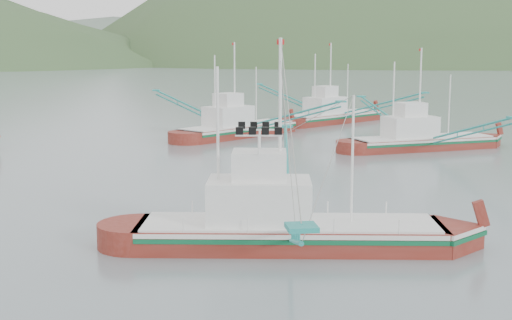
{
  "coord_description": "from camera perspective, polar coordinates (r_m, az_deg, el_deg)",
  "views": [
    {
      "loc": [
        -5.6,
        -35.27,
        9.8
      ],
      "look_at": [
        0.0,
        6.0,
        3.2
      ],
      "focal_mm": 50.0,
      "sensor_mm": 36.0,
      "label": 1
    }
  ],
  "objects": [
    {
      "name": "bg_boat_right",
      "position": [
        70.79,
        13.1,
        2.3
      ],
      "size": [
        14.82,
        25.71,
        10.52
      ],
      "rotation": [
        0.0,
        0.0,
        0.2
      ],
      "color": "maroon",
      "rests_on": "ground"
    },
    {
      "name": "ground",
      "position": [
        37.03,
        1.25,
        -6.34
      ],
      "size": [
        1200.0,
        1200.0,
        0.0
      ],
      "primitive_type": "plane",
      "color": "slate",
      "rests_on": "ground"
    },
    {
      "name": "bg_boat_extra",
      "position": [
        93.89,
        6.11,
        4.42
      ],
      "size": [
        20.61,
        24.55,
        11.18
      ],
      "rotation": [
        0.0,
        0.0,
        0.63
      ],
      "color": "maroon",
      "rests_on": "ground"
    },
    {
      "name": "bg_boat_far",
      "position": [
        78.98,
        -1.51,
        3.63
      ],
      "size": [
        21.93,
        23.82,
        11.18
      ],
      "rotation": [
        0.0,
        0.0,
        0.71
      ],
      "color": "maroon",
      "rests_on": "ground"
    },
    {
      "name": "ridge_distant",
      "position": [
        596.41,
        -4.34,
        8.04
      ],
      "size": [
        960.0,
        400.0,
        240.0
      ],
      "primitive_type": "ellipsoid",
      "color": "slate",
      "rests_on": "ground"
    },
    {
      "name": "main_boat",
      "position": [
        35.12,
        2.39,
        -4.09
      ],
      "size": [
        15.52,
        27.12,
        11.05
      ],
      "rotation": [
        0.0,
        0.0,
        -0.16
      ],
      "color": "maroon",
      "rests_on": "ground"
    }
  ]
}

